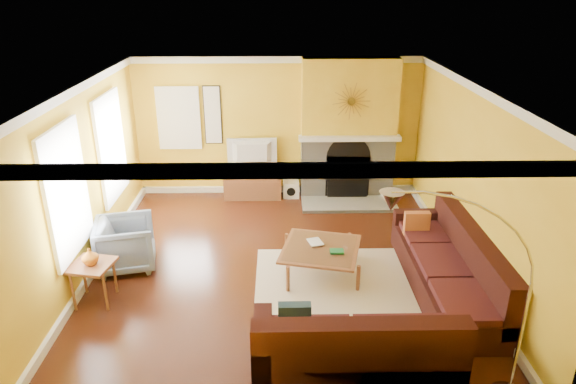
{
  "coord_description": "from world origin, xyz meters",
  "views": [
    {
      "loc": [
        0.01,
        -6.7,
        4.01
      ],
      "look_at": [
        0.15,
        0.4,
        1.06
      ],
      "focal_mm": 32.0,
      "sensor_mm": 36.0,
      "label": 1
    }
  ],
  "objects_px": {
    "coffee_table": "(320,260)",
    "side_table": "(94,283)",
    "armchair": "(126,244)",
    "arc_lamp": "(461,306)",
    "sectional_sofa": "(373,275)",
    "media_console": "(253,182)"
  },
  "relations": [
    {
      "from": "side_table",
      "to": "arc_lamp",
      "type": "distance_m",
      "value": 4.65
    },
    {
      "from": "sectional_sofa",
      "to": "arc_lamp",
      "type": "xyz_separation_m",
      "value": [
        0.48,
        -1.71,
        0.71
      ]
    },
    {
      "from": "sectional_sofa",
      "to": "coffee_table",
      "type": "bearing_deg",
      "value": 128.05
    },
    {
      "from": "side_table",
      "to": "armchair",
      "type": "bearing_deg",
      "value": 78.48
    },
    {
      "from": "coffee_table",
      "to": "armchair",
      "type": "relative_size",
      "value": 1.29
    },
    {
      "from": "coffee_table",
      "to": "armchair",
      "type": "xyz_separation_m",
      "value": [
        -2.88,
        0.24,
        0.17
      ]
    },
    {
      "from": "sectional_sofa",
      "to": "side_table",
      "type": "height_order",
      "value": "sectional_sofa"
    },
    {
      "from": "media_console",
      "to": "armchair",
      "type": "bearing_deg",
      "value": -123.32
    },
    {
      "from": "arc_lamp",
      "to": "armchair",
      "type": "bearing_deg",
      "value": 145.36
    },
    {
      "from": "media_console",
      "to": "side_table",
      "type": "relative_size",
      "value": 1.95
    },
    {
      "from": "side_table",
      "to": "arc_lamp",
      "type": "xyz_separation_m",
      "value": [
        4.17,
        -1.86,
        0.88
      ]
    },
    {
      "from": "armchair",
      "to": "coffee_table",
      "type": "bearing_deg",
      "value": -107.57
    },
    {
      "from": "coffee_table",
      "to": "arc_lamp",
      "type": "relative_size",
      "value": 0.46
    },
    {
      "from": "armchair",
      "to": "side_table",
      "type": "distance_m",
      "value": 0.92
    },
    {
      "from": "media_console",
      "to": "armchair",
      "type": "relative_size",
      "value": 1.34
    },
    {
      "from": "side_table",
      "to": "arc_lamp",
      "type": "height_order",
      "value": "arc_lamp"
    },
    {
      "from": "armchair",
      "to": "arc_lamp",
      "type": "bearing_deg",
      "value": -137.4
    },
    {
      "from": "armchair",
      "to": "arc_lamp",
      "type": "distance_m",
      "value": 4.91
    },
    {
      "from": "sectional_sofa",
      "to": "arc_lamp",
      "type": "distance_m",
      "value": 1.92
    },
    {
      "from": "coffee_table",
      "to": "armchair",
      "type": "distance_m",
      "value": 2.89
    },
    {
      "from": "coffee_table",
      "to": "side_table",
      "type": "height_order",
      "value": "side_table"
    },
    {
      "from": "coffee_table",
      "to": "armchair",
      "type": "height_order",
      "value": "armchair"
    }
  ]
}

